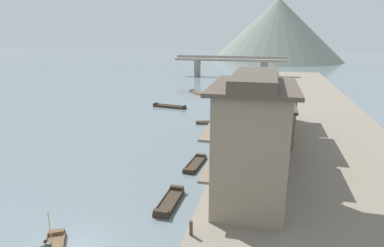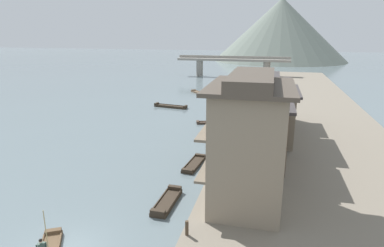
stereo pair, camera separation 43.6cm
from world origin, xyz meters
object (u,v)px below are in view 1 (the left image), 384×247
at_px(house_waterfront_narrow, 264,98).
at_px(stone_bridge, 230,63).
at_px(boat_moored_far, 216,122).
at_px(boat_midriver_upstream, 169,106).
at_px(boat_moored_third, 230,108).
at_px(house_waterfront_tall, 265,111).
at_px(house_waterfront_nearest, 251,141).
at_px(house_waterfront_second, 258,130).
at_px(boat_moored_nearest, 198,93).
at_px(mooring_post_dock_mid, 221,156).
at_px(boat_moored_second, 169,202).
at_px(mooring_post_dock_near, 191,228).
at_px(mooring_post_dock_far, 232,129).
at_px(boat_midriver_drifting, 195,164).

relative_size(house_waterfront_narrow, stone_bridge, 0.22).
distance_m(boat_moored_far, boat_midriver_upstream, 11.70).
height_order(boat_moored_third, house_waterfront_tall, house_waterfront_tall).
xyz_separation_m(house_waterfront_nearest, house_waterfront_second, (0.25, 6.80, -1.29)).
bearing_deg(boat_moored_nearest, mooring_post_dock_mid, -74.59).
distance_m(house_waterfront_nearest, house_waterfront_second, 6.92).
distance_m(boat_moored_far, house_waterfront_nearest, 22.27).
height_order(boat_moored_nearest, stone_bridge, stone_bridge).
distance_m(boat_moored_second, boat_midriver_upstream, 30.83).
bearing_deg(house_waterfront_nearest, house_waterfront_tall, 87.15).
bearing_deg(mooring_post_dock_near, mooring_post_dock_far, 90.00).
height_order(boat_moored_far, boat_midriver_upstream, boat_moored_far).
xyz_separation_m(boat_moored_far, house_waterfront_second, (5.95, -14.21, 3.45)).
xyz_separation_m(boat_midriver_drifting, house_waterfront_tall, (5.95, 7.63, 3.50)).
xyz_separation_m(boat_moored_second, house_waterfront_narrow, (5.97, 22.23, 3.47)).
bearing_deg(mooring_post_dock_mid, house_waterfront_tall, 64.10).
bearing_deg(house_waterfront_tall, stone_bridge, 100.66).
bearing_deg(boat_moored_second, house_waterfront_narrow, 74.97).
distance_m(boat_moored_far, house_waterfront_second, 15.79).
bearing_deg(house_waterfront_narrow, house_waterfront_nearest, -91.28).
relative_size(boat_midriver_drifting, mooring_post_dock_mid, 5.46).
relative_size(house_waterfront_tall, house_waterfront_narrow, 1.21).
bearing_deg(stone_bridge, house_waterfront_nearest, -82.10).
relative_size(boat_moored_third, boat_moored_far, 1.02).
relative_size(boat_moored_nearest, house_waterfront_second, 0.81).
distance_m(house_waterfront_tall, house_waterfront_narrow, 7.35).
bearing_deg(stone_bridge, boat_midriver_upstream, -97.40).
bearing_deg(house_waterfront_second, stone_bridge, 98.99).
relative_size(house_waterfront_narrow, mooring_post_dock_far, 7.43).
distance_m(boat_moored_third, boat_midriver_drifting, 23.85).
height_order(house_waterfront_nearest, house_waterfront_tall, house_waterfront_nearest).
height_order(boat_midriver_drifting, mooring_post_dock_near, mooring_post_dock_near).
relative_size(house_waterfront_narrow, mooring_post_dock_near, 7.25).
xyz_separation_m(boat_moored_nearest, house_waterfront_tall, (13.29, -27.53, 3.50)).
distance_m(mooring_post_dock_near, mooring_post_dock_mid, 11.52).
xyz_separation_m(boat_moored_second, house_waterfront_tall, (6.19, 14.89, 3.46)).
height_order(boat_moored_nearest, boat_midriver_drifting, boat_moored_nearest).
bearing_deg(house_waterfront_narrow, boat_moored_second, -105.03).
distance_m(house_waterfront_nearest, mooring_post_dock_far, 16.09).
bearing_deg(house_waterfront_nearest, boat_midriver_upstream, 116.77).
xyz_separation_m(boat_moored_far, mooring_post_dock_far, (2.76, -5.66, 0.88)).
xyz_separation_m(boat_midriver_upstream, stone_bridge, (5.08, 39.13, 3.56)).
bearing_deg(boat_moored_third, boat_moored_nearest, 124.41).
bearing_deg(boat_moored_second, boat_midriver_drifting, 88.08).
xyz_separation_m(boat_moored_far, mooring_post_dock_mid, (2.76, -14.37, 0.82)).
bearing_deg(boat_midriver_drifting, mooring_post_dock_near, -78.50).
bearing_deg(boat_midriver_upstream, mooring_post_dock_near, -71.02).
relative_size(boat_moored_third, mooring_post_dock_mid, 7.06).
height_order(house_waterfront_narrow, mooring_post_dock_mid, house_waterfront_narrow).
bearing_deg(house_waterfront_narrow, mooring_post_dock_near, -97.38).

